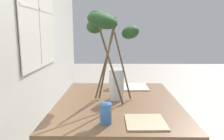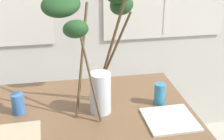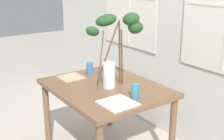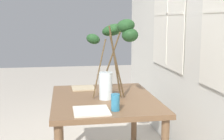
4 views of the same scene
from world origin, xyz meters
TOP-DOWN VIEW (x-y plane):
  - back_wall_with_windows at (0.00, 0.90)m, footprint 5.17×0.14m
  - dining_table at (0.00, 0.00)m, footprint 1.17×0.94m
  - vase_with_branches at (0.02, 0.08)m, footprint 0.60×0.47m
  - drinking_glass_blue_left at (-0.42, 0.07)m, footprint 0.07×0.07m
  - drinking_glass_blue_right at (0.41, 0.03)m, footprint 0.07×0.07m
  - plate_square_left at (-0.41, -0.16)m, footprint 0.24×0.24m
  - plate_square_right at (0.41, -0.15)m, footprint 0.28×0.28m

SIDE VIEW (x-z plane):
  - dining_table at x=0.00m, z-range 0.28..1.04m
  - plate_square_left at x=-0.41m, z-range 0.76..0.77m
  - plate_square_right at x=0.41m, z-range 0.76..0.77m
  - drinking_glass_blue_left at x=-0.42m, z-range 0.76..0.88m
  - drinking_glass_blue_right at x=0.41m, z-range 0.76..0.89m
  - vase_with_branches at x=0.02m, z-range 0.85..1.58m
  - back_wall_with_windows at x=0.00m, z-range 0.00..2.75m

